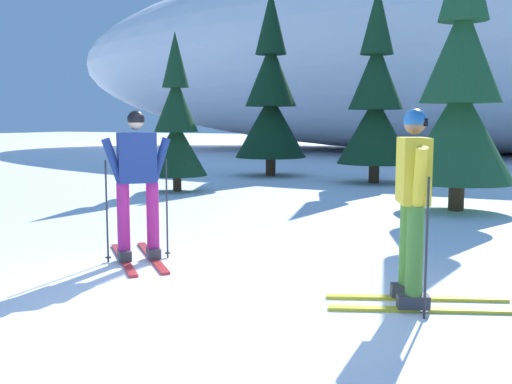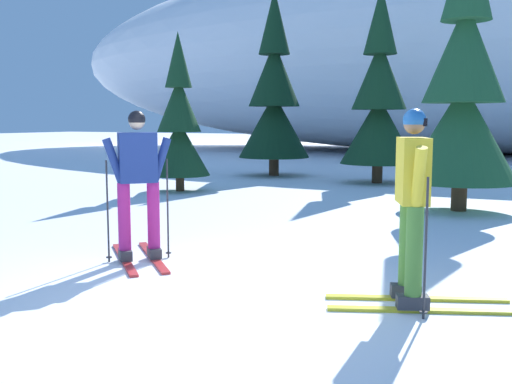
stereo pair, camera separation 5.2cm
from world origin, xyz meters
The scene contains 8 objects.
ground_plane centered at (0.00, 0.00, 0.00)m, with size 120.00×120.00×0.00m, color white.
skier_yellow_jacket centered at (1.83, 0.85, 0.96)m, with size 1.75×1.09×1.80m.
skier_navy_jacket centered at (-1.50, 1.13, 0.96)m, with size 1.57×1.52×1.81m.
pine_tree_far_left centered at (-5.16, 7.34, 1.57)m, with size 1.45×1.45×3.76m.
pine_tree_center_left centered at (-4.89, 11.99, 2.34)m, with size 2.16×2.16×5.58m.
pine_tree_center centered at (-1.47, 11.32, 2.19)m, with size 2.02×2.02×5.24m.
pine_tree_center_right centered at (1.30, 7.13, 2.24)m, with size 2.06×2.06×5.34m.
snow_ridge_background centered at (-0.94, 28.37, 5.13)m, with size 48.32×21.76×10.27m, color white.
Camera 1 is at (2.99, -4.60, 1.71)m, focal length 42.21 mm.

